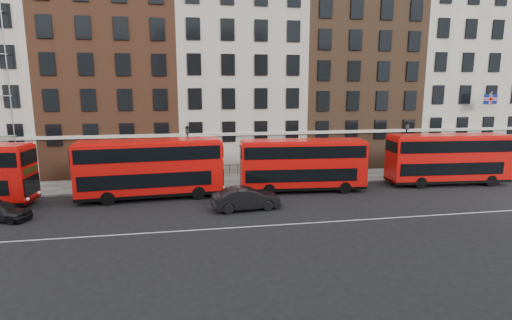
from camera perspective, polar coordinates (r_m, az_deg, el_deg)
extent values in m
plane|color=black|center=(27.97, 2.49, -7.88)|extent=(120.00, 120.00, 0.00)
cube|color=slate|center=(37.88, -0.99, -2.85)|extent=(80.00, 5.00, 0.15)
cube|color=gray|center=(35.48, -0.34, -3.75)|extent=(80.00, 0.30, 0.16)
cube|color=white|center=(26.13, 3.46, -9.22)|extent=(70.00, 0.12, 0.01)
cube|color=brown|center=(44.48, -19.63, 12.72)|extent=(12.80, 10.00, 22.00)
cube|color=#B1AA9C|center=(44.28, -2.61, 11.37)|extent=(12.80, 10.00, 19.00)
cube|color=brown|center=(47.73, 13.16, 12.25)|extent=(12.80, 10.00, 21.00)
cube|color=#AEA996|center=(54.02, 25.94, 10.72)|extent=(12.80, 10.00, 20.00)
cube|color=black|center=(33.95, -29.34, -3.09)|extent=(0.32, 2.31, 1.37)
cube|color=black|center=(33.73, -29.51, -1.23)|extent=(0.28, 2.00, 0.44)
cylinder|color=black|center=(36.09, -31.28, -4.34)|extent=(1.08, 0.40, 1.05)
cube|color=red|center=(32.51, -14.83, -1.12)|extent=(11.27, 3.32, 4.19)
cube|color=black|center=(32.95, -14.67, -4.47)|extent=(11.27, 3.37, 0.25)
cube|color=black|center=(32.67, -15.33, -2.37)|extent=(10.01, 3.33, 1.11)
cube|color=black|center=(32.28, -14.94, 1.14)|extent=(10.85, 3.38, 1.06)
cube|color=red|center=(32.16, -15.01, 2.63)|extent=(10.94, 3.09, 0.19)
cube|color=black|center=(33.02, -4.99, -2.09)|extent=(0.23, 2.33, 1.38)
cube|color=black|center=(32.79, -5.03, -0.15)|extent=(0.21, 2.02, 0.45)
cylinder|color=black|center=(31.91, -8.20, -4.66)|extent=(1.08, 0.36, 1.06)
cylinder|color=black|center=(34.20, -8.59, -3.64)|extent=(1.08, 0.36, 1.06)
cylinder|color=black|center=(32.03, -20.42, -5.17)|extent=(1.08, 0.36, 1.06)
cylinder|color=black|center=(34.31, -19.97, -4.12)|extent=(1.08, 0.36, 1.06)
cube|color=red|center=(33.84, 6.67, -0.65)|extent=(10.61, 3.28, 3.93)
cube|color=black|center=(34.25, 6.60, -3.68)|extent=(10.61, 3.32, 0.24)
cube|color=black|center=(33.92, 6.15, -1.77)|extent=(9.42, 3.27, 1.04)
cube|color=black|center=(33.63, 6.71, 1.39)|extent=(10.22, 3.33, 1.00)
cube|color=red|center=(33.52, 6.74, 2.73)|extent=(10.30, 3.06, 0.18)
cube|color=black|center=(35.50, 14.97, -1.69)|extent=(0.25, 2.19, 1.29)
cube|color=black|center=(35.29, 15.05, 0.00)|extent=(0.22, 1.89, 0.42)
cylinder|color=black|center=(34.08, 12.58, -3.88)|extent=(1.01, 0.35, 1.00)
cylinder|color=black|center=(36.14, 11.48, -3.02)|extent=(1.01, 0.35, 1.00)
cylinder|color=black|center=(32.66, 1.88, -4.26)|extent=(1.01, 0.35, 1.00)
cylinder|color=black|center=(34.81, 1.39, -3.33)|extent=(1.01, 0.35, 1.00)
cube|color=red|center=(39.94, 25.76, 0.19)|extent=(10.96, 3.30, 4.07)
cube|color=black|center=(40.29, 25.54, -2.48)|extent=(10.96, 3.35, 0.25)
cube|color=black|center=(39.89, 25.30, -0.80)|extent=(9.73, 3.30, 1.08)
cube|color=black|center=(39.76, 25.90, 1.98)|extent=(10.55, 3.36, 1.03)
cube|color=red|center=(39.66, 25.99, 3.16)|extent=(10.64, 3.08, 0.19)
cube|color=black|center=(43.19, 31.81, -0.72)|extent=(0.24, 2.27, 1.34)
cube|color=black|center=(43.02, 31.95, 0.72)|extent=(0.22, 1.96, 0.43)
cylinder|color=black|center=(41.32, 30.51, -2.57)|extent=(1.05, 0.36, 1.03)
cylinder|color=black|center=(43.14, 28.70, -1.91)|extent=(1.05, 0.36, 1.03)
cylinder|color=black|center=(37.77, 22.46, -3.01)|extent=(1.05, 0.36, 1.03)
cylinder|color=black|center=(39.75, 20.88, -2.26)|extent=(1.05, 0.36, 1.03)
imported|color=black|center=(31.62, -32.62, -6.14)|extent=(4.19, 2.80, 1.32)
imported|color=black|center=(28.99, -1.41, -5.52)|extent=(5.09, 2.25, 1.63)
cylinder|color=black|center=(35.72, -9.67, 0.08)|extent=(0.14, 0.14, 4.60)
cylinder|color=black|center=(36.13, -9.57, -3.04)|extent=(0.32, 0.32, 0.60)
cube|color=#262626|center=(35.36, -9.79, 4.15)|extent=(0.32, 0.32, 0.55)
cone|color=black|center=(35.32, -9.81, 4.71)|extent=(0.44, 0.44, 0.25)
cylinder|color=black|center=(41.32, 20.52, 0.96)|extent=(0.14, 0.14, 4.60)
cylinder|color=black|center=(41.67, 20.34, -1.75)|extent=(0.32, 0.32, 0.60)
cube|color=#262626|center=(41.00, 20.74, 4.48)|extent=(0.32, 0.32, 0.55)
cone|color=black|center=(40.97, 20.77, 4.97)|extent=(0.44, 0.44, 0.25)
cylinder|color=black|center=(47.22, 32.41, -0.13)|extent=(0.12, 0.12, 2.60)
cube|color=black|center=(46.89, 32.72, 1.76)|extent=(0.25, 0.30, 0.75)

